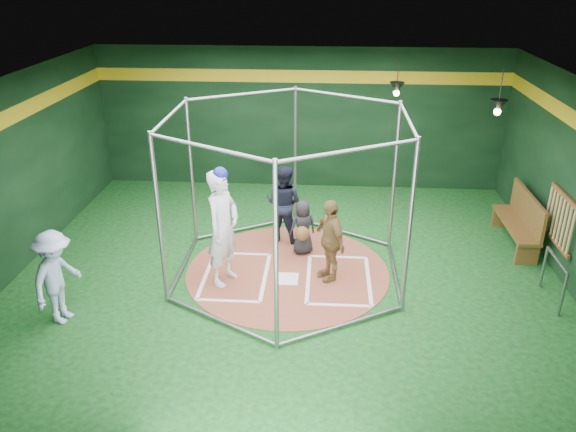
# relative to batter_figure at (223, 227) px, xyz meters

# --- Properties ---
(room_shell) EXTENTS (10.10, 9.10, 3.53)m
(room_shell) POSITION_rel_batter_figure_xyz_m (1.10, 0.43, 0.66)
(room_shell) COLOR #0D3A12
(room_shell) RESTS_ON ground
(clay_disc) EXTENTS (3.80, 3.80, 0.01)m
(clay_disc) POSITION_rel_batter_figure_xyz_m (1.10, 0.42, -1.09)
(clay_disc) COLOR brown
(clay_disc) RESTS_ON ground
(home_plate) EXTENTS (0.43, 0.43, 0.01)m
(home_plate) POSITION_rel_batter_figure_xyz_m (1.10, 0.12, -1.07)
(home_plate) COLOR white
(home_plate) RESTS_ON clay_disc
(batter_box_left) EXTENTS (1.17, 1.77, 0.01)m
(batter_box_left) POSITION_rel_batter_figure_xyz_m (0.15, 0.17, -1.07)
(batter_box_left) COLOR white
(batter_box_left) RESTS_ON clay_disc
(batter_box_right) EXTENTS (1.17, 1.77, 0.01)m
(batter_box_right) POSITION_rel_batter_figure_xyz_m (2.05, 0.17, -1.07)
(batter_box_right) COLOR white
(batter_box_right) RESTS_ON clay_disc
(batting_cage) EXTENTS (4.05, 4.67, 3.00)m
(batting_cage) POSITION_rel_batter_figure_xyz_m (1.10, 0.42, 0.41)
(batting_cage) COLOR gray
(batting_cage) RESTS_ON ground
(bat_rack) EXTENTS (0.07, 1.25, 0.98)m
(bat_rack) POSITION_rel_batter_figure_xyz_m (6.03, 0.82, -0.04)
(bat_rack) COLOR brown
(bat_rack) RESTS_ON room_shell
(pendant_lamp_near) EXTENTS (0.34, 0.34, 0.90)m
(pendant_lamp_near) POSITION_rel_batter_figure_xyz_m (3.30, 4.02, 1.65)
(pendant_lamp_near) COLOR black
(pendant_lamp_near) RESTS_ON room_shell
(pendant_lamp_far) EXTENTS (0.34, 0.34, 0.90)m
(pendant_lamp_far) POSITION_rel_batter_figure_xyz_m (5.10, 2.42, 1.65)
(pendant_lamp_far) COLOR black
(pendant_lamp_far) RESTS_ON room_shell
(batter_figure) EXTENTS (0.76, 0.91, 2.19)m
(batter_figure) POSITION_rel_batter_figure_xyz_m (0.00, 0.00, 0.00)
(batter_figure) COLOR silver
(batter_figure) RESTS_ON clay_disc
(visitor_leopard) EXTENTS (0.77, 0.97, 1.54)m
(visitor_leopard) POSITION_rel_batter_figure_xyz_m (1.87, 0.24, -0.31)
(visitor_leopard) COLOR #AB8449
(visitor_leopard) RESTS_ON clay_disc
(catcher_figure) EXTENTS (0.64, 0.66, 1.11)m
(catcher_figure) POSITION_rel_batter_figure_xyz_m (1.35, 1.17, -0.53)
(catcher_figure) COLOR black
(catcher_figure) RESTS_ON clay_disc
(umpire) EXTENTS (0.94, 0.84, 1.61)m
(umpire) POSITION_rel_batter_figure_xyz_m (0.93, 1.77, -0.27)
(umpire) COLOR black
(umpire) RESTS_ON clay_disc
(bystander_blue) EXTENTS (0.78, 1.12, 1.59)m
(bystander_blue) POSITION_rel_batter_figure_xyz_m (-2.41, -1.38, -0.30)
(bystander_blue) COLOR #A6BADB
(bystander_blue) RESTS_ON ground
(dugout_bench) EXTENTS (0.45, 1.91, 1.11)m
(dugout_bench) POSITION_rel_batter_figure_xyz_m (5.74, 1.87, -0.52)
(dugout_bench) COLOR brown
(dugout_bench) RESTS_ON ground
(steel_railing) EXTENTS (0.05, 0.95, 0.82)m
(steel_railing) POSITION_rel_batter_figure_xyz_m (5.65, -0.26, -0.55)
(steel_railing) COLOR gray
(steel_railing) RESTS_ON ground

